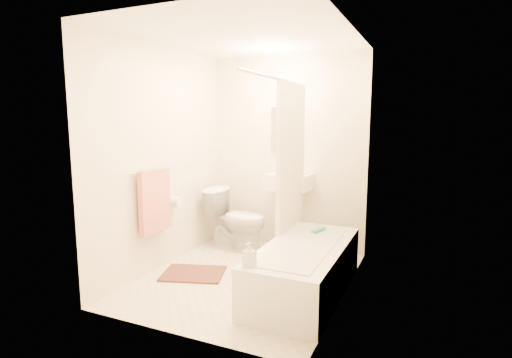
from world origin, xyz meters
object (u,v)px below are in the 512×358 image
at_px(toilet, 237,220).
at_px(bath_mat, 193,273).
at_px(sink, 290,208).
at_px(soap_bottle, 249,254).
at_px(bathtub, 305,269).

distance_m(toilet, bath_mat, 1.01).
height_order(toilet, sink, sink).
bearing_deg(toilet, soap_bottle, -148.06).
bearing_deg(bathtub, toilet, 143.05).
xyz_separation_m(sink, bathtub, (0.55, -1.13, -0.30)).
relative_size(bathtub, bath_mat, 2.56).
height_order(sink, bathtub, sink).
relative_size(toilet, bathtub, 0.48).
distance_m(bathtub, bath_mat, 1.22).
bearing_deg(soap_bottle, bathtub, 69.59).
height_order(bathtub, bath_mat, bathtub).
bearing_deg(sink, bathtub, -61.27).
bearing_deg(bathtub, bath_mat, -176.59).
xyz_separation_m(bathtub, bath_mat, (-1.20, -0.07, -0.22)).
relative_size(toilet, sink, 0.73).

